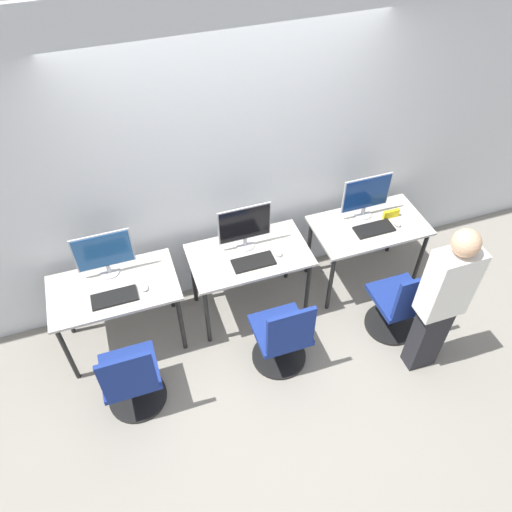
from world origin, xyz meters
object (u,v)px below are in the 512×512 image
(office_chair_left, at_px, (132,381))
(office_chair_center, at_px, (282,339))
(mouse_left, at_px, (144,287))
(keyboard_center, at_px, (253,262))
(monitor_left, at_px, (104,253))
(person_right, at_px, (442,300))
(keyboard_left, at_px, (115,298))
(monitor_center, at_px, (245,226))
(office_chair_right, at_px, (400,306))
(keyboard_right, at_px, (374,229))
(mouse_right, at_px, (397,223))
(mouse_center, at_px, (279,253))
(monitor_right, at_px, (366,195))

(office_chair_left, relative_size, office_chair_center, 1.00)
(mouse_left, distance_m, keyboard_center, 0.93)
(monitor_left, bearing_deg, person_right, -27.34)
(keyboard_left, distance_m, monitor_center, 1.22)
(office_chair_left, height_order, office_chair_right, same)
(keyboard_right, bearing_deg, mouse_right, -1.75)
(mouse_left, relative_size, keyboard_center, 0.25)
(mouse_right, bearing_deg, monitor_left, 174.29)
(keyboard_left, xyz_separation_m, person_right, (2.39, -0.94, 0.10))
(person_right, bearing_deg, mouse_left, 155.85)
(mouse_center, height_order, person_right, person_right)
(keyboard_left, relative_size, mouse_center, 4.05)
(office_chair_right, relative_size, person_right, 0.56)
(mouse_center, bearing_deg, keyboard_center, -172.97)
(keyboard_center, bearing_deg, monitor_left, 166.14)
(monitor_right, bearing_deg, office_chair_left, -160.91)
(mouse_left, distance_m, monitor_center, 0.98)
(office_chair_left, relative_size, keyboard_center, 2.39)
(office_chair_right, bearing_deg, mouse_center, 146.99)
(keyboard_center, relative_size, mouse_center, 4.05)
(monitor_center, relative_size, office_chair_center, 0.54)
(monitor_left, height_order, office_chair_right, monitor_left)
(monitor_left, relative_size, mouse_center, 5.23)
(keyboard_center, bearing_deg, office_chair_right, -26.20)
(keyboard_left, height_order, office_chair_center, office_chair_center)
(keyboard_right, relative_size, person_right, 0.23)
(office_chair_left, height_order, mouse_center, office_chair_left)
(office_chair_left, distance_m, keyboard_right, 2.48)
(office_chair_center, bearing_deg, mouse_right, 23.92)
(keyboard_left, xyz_separation_m, keyboard_right, (2.36, 0.05, 0.00))
(monitor_left, distance_m, keyboard_left, 0.37)
(keyboard_center, distance_m, mouse_center, 0.24)
(office_chair_center, xyz_separation_m, monitor_right, (1.12, 0.83, 0.61))
(keyboard_center, distance_m, mouse_right, 1.41)
(keyboard_right, height_order, office_chair_right, office_chair_right)
(monitor_right, bearing_deg, monitor_left, 179.37)
(keyboard_left, bearing_deg, mouse_right, 0.93)
(monitor_right, bearing_deg, keyboard_center, -167.34)
(mouse_left, distance_m, mouse_center, 1.17)
(mouse_center, bearing_deg, office_chair_right, -33.01)
(office_chair_left, xyz_separation_m, keyboard_right, (2.37, 0.60, 0.39))
(keyboard_left, bearing_deg, office_chair_left, -91.76)
(keyboard_center, height_order, office_chair_center, office_chair_center)
(monitor_center, distance_m, mouse_center, 0.38)
(monitor_center, relative_size, keyboard_right, 1.29)
(monitor_center, distance_m, office_chair_center, 1.01)
(monitor_right, xyz_separation_m, keyboard_right, (0.00, -0.23, -0.22))
(keyboard_left, bearing_deg, office_chair_center, -24.20)
(monitor_left, bearing_deg, monitor_center, -2.93)
(keyboard_left, height_order, keyboard_center, same)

